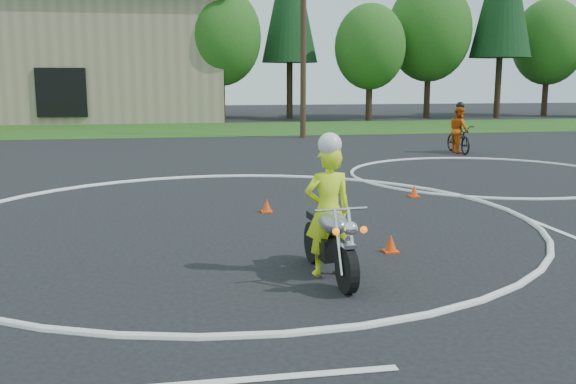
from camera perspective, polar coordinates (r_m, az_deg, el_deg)
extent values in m
plane|color=black|center=(10.23, -3.25, -6.25)|extent=(120.00, 120.00, 0.00)
cube|color=#1E4714|center=(36.88, -8.19, 5.54)|extent=(120.00, 10.00, 0.02)
torus|color=silver|center=(13.12, -4.79, -2.57)|extent=(12.12, 12.12, 0.12)
torus|color=silver|center=(20.17, 17.09, 1.47)|extent=(8.10, 8.10, 0.10)
cylinder|color=black|center=(8.76, 5.27, -6.89)|extent=(0.19, 0.66, 0.65)
cylinder|color=black|center=(10.14, 2.29, -4.49)|extent=(0.19, 0.66, 0.65)
cube|color=black|center=(9.46, 3.57, -4.89)|extent=(0.36, 0.62, 0.32)
ellipsoid|color=#9C9DA1|center=(9.16, 4.03, -2.74)|extent=(0.45, 0.73, 0.30)
cube|color=black|center=(9.68, 2.98, -2.31)|extent=(0.34, 0.67, 0.11)
cylinder|color=silver|center=(8.70, 4.50, -4.40)|extent=(0.08, 0.39, 0.87)
cylinder|color=white|center=(8.77, 5.71, -4.31)|extent=(0.08, 0.39, 0.87)
cube|color=silver|center=(8.64, 5.35, -4.74)|extent=(0.17, 0.25, 0.05)
cylinder|color=silver|center=(8.81, 4.74, -1.54)|extent=(0.76, 0.11, 0.04)
sphere|color=white|center=(8.50, 5.58, -3.26)|extent=(0.19, 0.19, 0.19)
sphere|color=orange|center=(8.47, 4.29, -3.52)|extent=(0.10, 0.10, 0.10)
sphere|color=orange|center=(8.60, 6.75, -3.35)|extent=(0.10, 0.10, 0.10)
cylinder|color=white|center=(9.94, 3.72, -4.80)|extent=(0.16, 0.87, 0.09)
imported|color=#DAFF1A|center=(9.39, 3.57, -1.72)|extent=(0.74, 0.52, 1.92)
sphere|color=white|center=(9.19, 3.74, 4.24)|extent=(0.35, 0.35, 0.35)
imported|color=black|center=(25.88, 14.93, 4.58)|extent=(0.77, 2.08, 1.08)
imported|color=#D1540B|center=(25.85, 14.97, 5.37)|extent=(0.70, 0.89, 1.80)
sphere|color=black|center=(25.79, 15.06, 7.42)|extent=(0.31, 0.31, 0.31)
cone|color=#F3420C|center=(13.93, -1.91, -1.20)|extent=(0.22, 0.22, 0.30)
cube|color=#F3420C|center=(13.96, -1.90, -1.74)|extent=(0.24, 0.24, 0.03)
cone|color=#F3420C|center=(16.02, 11.15, 0.10)|extent=(0.22, 0.22, 0.30)
cube|color=#F3420C|center=(16.04, 11.13, -0.37)|extent=(0.24, 0.24, 0.03)
cone|color=#F3420C|center=(10.89, 9.12, -4.54)|extent=(0.22, 0.22, 0.30)
cube|color=#F3420C|center=(10.92, 9.10, -5.23)|extent=(0.24, 0.24, 0.03)
cube|color=black|center=(42.23, -19.51, 8.34)|extent=(3.00, 0.16, 3.00)
cylinder|color=#382619|center=(43.89, -5.90, 8.40)|extent=(0.44, 0.44, 3.24)
ellipsoid|color=#1E5116|center=(43.95, -6.00, 13.57)|extent=(5.40, 5.40, 6.48)
cylinder|color=#382619|center=(46.48, 0.14, 8.99)|extent=(0.44, 0.44, 3.96)
cylinder|color=#382619|center=(44.75, 7.21, 8.18)|extent=(0.44, 0.44, 2.88)
ellipsoid|color=#1E5116|center=(44.77, 7.31, 12.68)|extent=(4.80, 4.80, 5.76)
cylinder|color=#382619|center=(48.30, 12.26, 8.59)|extent=(0.44, 0.44, 3.60)
ellipsoid|color=#1E5116|center=(48.40, 12.46, 13.80)|extent=(6.00, 6.00, 7.20)
cylinder|color=#382619|center=(49.49, 18.15, 8.77)|extent=(0.44, 0.44, 4.32)
cylinder|color=#382619|center=(53.72, 21.87, 8.04)|extent=(0.44, 0.44, 3.24)
ellipsoid|color=#1E5116|center=(53.77, 22.15, 12.25)|extent=(5.40, 5.40, 6.48)
cylinder|color=#382619|center=(44.79, -11.15, 8.07)|extent=(0.44, 0.44, 2.88)
ellipsoid|color=#1E5116|center=(44.81, -11.31, 12.57)|extent=(4.80, 4.80, 5.76)
cylinder|color=#473321|center=(31.43, 1.37, 13.97)|extent=(0.28, 0.28, 10.00)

